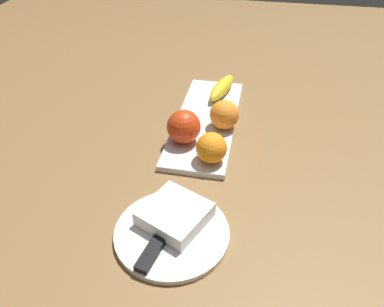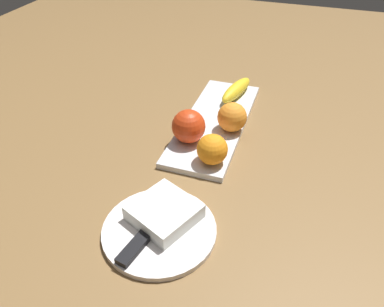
{
  "view_description": "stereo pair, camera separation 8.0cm",
  "coord_description": "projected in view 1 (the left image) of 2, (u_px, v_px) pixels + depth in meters",
  "views": [
    {
      "loc": [
        -0.77,
        -0.08,
        0.54
      ],
      "look_at": [
        -0.15,
        0.04,
        0.04
      ],
      "focal_mm": 34.64,
      "sensor_mm": 36.0,
      "label": 1
    },
    {
      "loc": [
        -0.75,
        -0.16,
        0.54
      ],
      "look_at": [
        -0.15,
        0.04,
        0.04
      ],
      "focal_mm": 34.64,
      "sensor_mm": 36.0,
      "label": 2
    }
  ],
  "objects": [
    {
      "name": "banana",
      "position": [
        222.0,
        88.0,
        1.06
      ],
      "size": [
        0.16,
        0.07,
        0.04
      ],
      "primitive_type": "ellipsoid",
      "rotation": [
        0.0,
        0.0,
        -0.25
      ],
      "color": "yellow",
      "rests_on": "fruit_tray"
    },
    {
      "name": "knife",
      "position": [
        157.0,
        244.0,
        0.64
      ],
      "size": [
        0.18,
        0.06,
        0.01
      ],
      "rotation": [
        0.0,
        0.0,
        -0.2
      ],
      "color": "silver",
      "rests_on": "dinner_plate"
    },
    {
      "name": "apple",
      "position": [
        184.0,
        127.0,
        0.86
      ],
      "size": [
        0.08,
        0.08,
        0.08
      ],
      "primitive_type": "sphere",
      "color": "red",
      "rests_on": "fruit_tray"
    },
    {
      "name": "folded_napkin",
      "position": [
        175.0,
        214.0,
        0.68
      ],
      "size": [
        0.14,
        0.14,
        0.03
      ],
      "primitive_type": "cube",
      "rotation": [
        0.0,
        0.0,
        -0.42
      ],
      "color": "white",
      "rests_on": "dinner_plate"
    },
    {
      "name": "fruit_tray",
      "position": [
        206.0,
        121.0,
        0.97
      ],
      "size": [
        0.43,
        0.15,
        0.01
      ],
      "primitive_type": "cube",
      "color": "silver",
      "rests_on": "ground_plane"
    },
    {
      "name": "orange_near_banana",
      "position": [
        224.0,
        115.0,
        0.91
      ],
      "size": [
        0.07,
        0.07,
        0.07
      ],
      "primitive_type": "sphere",
      "color": "orange",
      "rests_on": "fruit_tray"
    },
    {
      "name": "dinner_plate",
      "position": [
        172.0,
        233.0,
        0.68
      ],
      "size": [
        0.21,
        0.21,
        0.01
      ],
      "primitive_type": "cylinder",
      "color": "white",
      "rests_on": "ground_plane"
    },
    {
      "name": "orange_near_apple",
      "position": [
        214.0,
        148.0,
        0.81
      ],
      "size": [
        0.07,
        0.07,
        0.07
      ],
      "primitive_type": "sphere",
      "color": "orange",
      "rests_on": "fruit_tray"
    },
    {
      "name": "ground_plane",
      "position": [
        218.0,
        134.0,
        0.93
      ],
      "size": [
        2.4,
        2.4,
        0.0
      ],
      "primitive_type": "plane",
      "color": "brown"
    }
  ]
}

